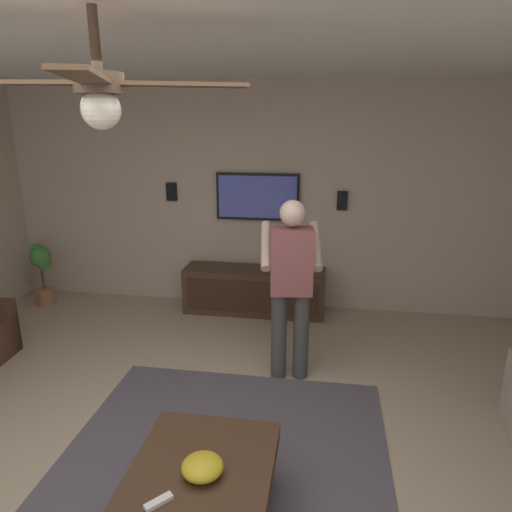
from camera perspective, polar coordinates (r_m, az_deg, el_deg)
name	(u,v)px	position (r m, az deg, el deg)	size (l,w,h in m)	color
ground_plane	(179,496)	(3.32, -9.49, -27.14)	(7.76, 7.76, 0.00)	tan
wall_back_tv	(258,198)	(5.68, 0.25, 7.18)	(0.10, 6.47, 2.72)	#BCA893
ceiling_slab	(150,9)	(2.46, -12.90, 27.56)	(6.67, 6.47, 0.10)	white
area_rug	(210,501)	(3.26, -5.64, -27.83)	(2.94, 2.28, 0.01)	#514C56
coffee_table	(200,487)	(2.92, -6.90, -26.43)	(1.00, 0.80, 0.40)	#422B1C
media_console	(254,291)	(5.64, -0.19, -4.29)	(0.45, 1.70, 0.55)	#422B1C
tv	(258,197)	(5.58, 0.20, 7.32)	(0.05, 1.00, 0.56)	black
person_standing	(291,280)	(4.05, 4.34, -2.98)	(0.58, 0.59, 1.64)	#3F3F3F
potted_plant_tall	(42,269)	(6.40, -24.91, -1.46)	(0.28, 0.29, 0.79)	#9E6B4C
bowl	(203,467)	(2.80, -6.62, -24.42)	(0.23, 0.23, 0.10)	gold
remote_white	(159,502)	(2.71, -11.92, -27.55)	(0.15, 0.04, 0.02)	white
vase_round	(294,262)	(5.48, 4.74, -0.75)	(0.22, 0.22, 0.22)	red
wall_speaker_left	(342,201)	(5.54, 10.60, 6.74)	(0.06, 0.12, 0.22)	black
wall_speaker_right	(172,192)	(5.85, -10.38, 7.81)	(0.06, 0.12, 0.22)	black
ceiling_fan	(99,91)	(2.05, -18.82, 18.72)	(1.16, 1.18, 0.46)	#4C3828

